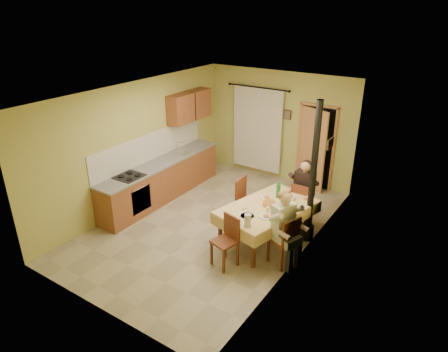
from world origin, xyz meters
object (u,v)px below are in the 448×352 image
Objects in this scene: chair_far at (301,211)px; man_right at (285,221)px; chair_right at (283,250)px; chair_left at (248,211)px; man_far at (304,186)px; stove_flue at (311,193)px; chair_near at (225,251)px; dining_table at (267,223)px.

chair_far is 0.68× the size of man_right.
chair_left reaches higher than chair_right.
man_far is (0.94, 0.61, 0.59)m from chair_left.
chair_left is 0.36× the size of stove_flue.
chair_near is 2.25m from man_far.
chair_near is at bearing -103.15° from man_far.
chair_far is 2.16m from chair_near.
man_right reaches higher than chair_right.
dining_table is at bearing 71.40° from man_right.
man_right is at bearing -77.74° from chair_far.
man_far is (0.31, 1.00, 0.50)m from dining_table.
chair_left is (-0.39, 1.49, 0.00)m from chair_near.
chair_left is (-1.24, 0.89, 0.00)m from chair_right.
chair_far is 1.52m from chair_right.
stove_flue is at bearing -104.50° from chair_near.
dining_table is 0.76× the size of stove_flue.
dining_table is 1.03m from chair_far.
dining_table is at bearing 71.72° from chair_right.
man_far is 1.53m from man_right.
chair_near is at bearing 147.74° from man_right.
chair_far reaches higher than chair_near.
man_far is at bearing 32.47° from man_right.
man_far and man_right have the same top height.
stove_flue reaches higher than man_right.
chair_far is at bearing -89.89° from chair_near.
chair_far is at bearing 119.36° from chair_left.
chair_right is 0.35× the size of stove_flue.
chair_left is at bearing 162.87° from dining_table.
chair_far is 0.97× the size of chair_right.
chair_left is at bearing -145.42° from man_far.
man_right is at bearing 90.00° from chair_right.
stove_flue is at bearing -52.74° from chair_far.
chair_left reaches higher than chair_far.
dining_table is 2.27× the size of chair_near.
dining_table is 1.05m from stove_flue.
stove_flue reaches higher than dining_table.
chair_far is at bearing 32.57° from man_right.
man_far is 0.50× the size of stove_flue.
man_right is at bearing 50.92° from chair_left.
chair_right is 0.96× the size of chair_left.
chair_right is 1.52m from chair_left.
chair_right is (0.85, 0.60, 0.00)m from chair_near.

